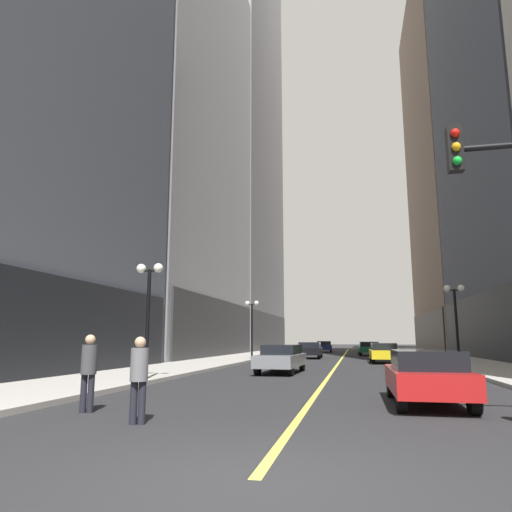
{
  "coord_description": "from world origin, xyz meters",
  "views": [
    {
      "loc": [
        1.2,
        -5.6,
        1.6
      ],
      "look_at": [
        -4.79,
        22.83,
        6.76
      ],
      "focal_mm": 32.79,
      "sensor_mm": 36.0,
      "label": 1
    }
  ],
  "objects_px": {
    "car_grey": "(281,358)",
    "street_lamp_left_near": "(149,294)",
    "car_green": "(369,348)",
    "pedestrian_with_orange_bag": "(89,367)",
    "car_yellow": "(384,352)",
    "car_black": "(310,350)",
    "pedestrian_in_grey_suit": "(139,373)",
    "street_lamp_right_mid": "(455,307)",
    "street_lamp_left_far": "(252,316)",
    "car_navy": "(324,346)",
    "car_red": "(426,375)"
  },
  "relations": [
    {
      "from": "car_grey",
      "to": "street_lamp_left_near",
      "type": "bearing_deg",
      "value": -123.8
    },
    {
      "from": "car_green",
      "to": "pedestrian_with_orange_bag",
      "type": "xyz_separation_m",
      "value": [
        -7.05,
        -38.0,
        0.26
      ]
    },
    {
      "from": "car_yellow",
      "to": "street_lamp_left_near",
      "type": "height_order",
      "value": "street_lamp_left_near"
    },
    {
      "from": "car_black",
      "to": "pedestrian_with_orange_bag",
      "type": "height_order",
      "value": "pedestrian_with_orange_bag"
    },
    {
      "from": "pedestrian_in_grey_suit",
      "to": "car_green",
      "type": "bearing_deg",
      "value": 82.26
    },
    {
      "from": "pedestrian_in_grey_suit",
      "to": "street_lamp_right_mid",
      "type": "xyz_separation_m",
      "value": [
        9.32,
        17.77,
        2.3
      ]
    },
    {
      "from": "street_lamp_left_far",
      "to": "car_yellow",
      "type": "bearing_deg",
      "value": -10.68
    },
    {
      "from": "pedestrian_with_orange_bag",
      "to": "street_lamp_right_mid",
      "type": "bearing_deg",
      "value": 56.47
    },
    {
      "from": "car_navy",
      "to": "street_lamp_left_far",
      "type": "height_order",
      "value": "street_lamp_left_far"
    },
    {
      "from": "car_black",
      "to": "car_grey",
      "type": "bearing_deg",
      "value": -89.11
    },
    {
      "from": "pedestrian_in_grey_suit",
      "to": "street_lamp_left_far",
      "type": "height_order",
      "value": "street_lamp_left_far"
    },
    {
      "from": "street_lamp_right_mid",
      "to": "pedestrian_in_grey_suit",
      "type": "bearing_deg",
      "value": -117.67
    },
    {
      "from": "car_red",
      "to": "car_black",
      "type": "relative_size",
      "value": 0.95
    },
    {
      "from": "car_black",
      "to": "pedestrian_in_grey_suit",
      "type": "height_order",
      "value": "pedestrian_in_grey_suit"
    },
    {
      "from": "pedestrian_in_grey_suit",
      "to": "street_lamp_left_far",
      "type": "xyz_separation_m",
      "value": [
        -3.48,
        25.96,
        2.3
      ]
    },
    {
      "from": "car_black",
      "to": "car_navy",
      "type": "relative_size",
      "value": 0.88
    },
    {
      "from": "car_navy",
      "to": "pedestrian_in_grey_suit",
      "type": "height_order",
      "value": "pedestrian_in_grey_suit"
    },
    {
      "from": "car_black",
      "to": "street_lamp_left_far",
      "type": "relative_size",
      "value": 0.97
    },
    {
      "from": "car_grey",
      "to": "street_lamp_left_far",
      "type": "xyz_separation_m",
      "value": [
        -4.09,
        12.04,
        2.54
      ]
    },
    {
      "from": "car_red",
      "to": "street_lamp_left_far",
      "type": "bearing_deg",
      "value": 112.73
    },
    {
      "from": "car_black",
      "to": "street_lamp_right_mid",
      "type": "relative_size",
      "value": 0.97
    },
    {
      "from": "car_black",
      "to": "car_navy",
      "type": "height_order",
      "value": "same"
    },
    {
      "from": "car_black",
      "to": "street_lamp_left_near",
      "type": "distance_m",
      "value": 23.6
    },
    {
      "from": "car_grey",
      "to": "car_yellow",
      "type": "relative_size",
      "value": 1.17
    },
    {
      "from": "car_red",
      "to": "car_black",
      "type": "distance_m",
      "value": 27.65
    },
    {
      "from": "car_black",
      "to": "car_navy",
      "type": "distance_m",
      "value": 18.54
    },
    {
      "from": "car_red",
      "to": "car_grey",
      "type": "bearing_deg",
      "value": 117.18
    },
    {
      "from": "car_yellow",
      "to": "car_black",
      "type": "distance_m",
      "value": 8.75
    },
    {
      "from": "car_green",
      "to": "street_lamp_left_near",
      "type": "height_order",
      "value": "street_lamp_left_near"
    },
    {
      "from": "car_black",
      "to": "street_lamp_left_far",
      "type": "bearing_deg",
      "value": -127.46
    },
    {
      "from": "pedestrian_with_orange_bag",
      "to": "car_black",
      "type": "bearing_deg",
      "value": 86.01
    },
    {
      "from": "pedestrian_in_grey_suit",
      "to": "street_lamp_left_near",
      "type": "xyz_separation_m",
      "value": [
        -3.48,
        7.8,
        2.3
      ]
    },
    {
      "from": "street_lamp_left_far",
      "to": "pedestrian_with_orange_bag",
      "type": "bearing_deg",
      "value": -85.99
    },
    {
      "from": "pedestrian_in_grey_suit",
      "to": "car_navy",
      "type": "bearing_deg",
      "value": 89.62
    },
    {
      "from": "street_lamp_left_far",
      "to": "street_lamp_right_mid",
      "type": "bearing_deg",
      "value": -32.6
    },
    {
      "from": "car_black",
      "to": "car_navy",
      "type": "xyz_separation_m",
      "value": [
        -0.02,
        18.54,
        0.0
      ]
    },
    {
      "from": "car_black",
      "to": "car_green",
      "type": "distance_m",
      "value": 9.53
    },
    {
      "from": "pedestrian_with_orange_bag",
      "to": "street_lamp_left_far",
      "type": "distance_m",
      "value": 25.03
    },
    {
      "from": "car_red",
      "to": "car_navy",
      "type": "bearing_deg",
      "value": 96.81
    },
    {
      "from": "car_red",
      "to": "car_black",
      "type": "height_order",
      "value": "same"
    },
    {
      "from": "car_red",
      "to": "street_lamp_left_far",
      "type": "relative_size",
      "value": 0.92
    },
    {
      "from": "car_grey",
      "to": "street_lamp_left_far",
      "type": "height_order",
      "value": "street_lamp_left_far"
    },
    {
      "from": "pedestrian_with_orange_bag",
      "to": "car_red",
      "type": "bearing_deg",
      "value": 20.1
    },
    {
      "from": "car_grey",
      "to": "street_lamp_left_far",
      "type": "distance_m",
      "value": 12.97
    },
    {
      "from": "car_red",
      "to": "street_lamp_left_far",
      "type": "height_order",
      "value": "street_lamp_left_far"
    },
    {
      "from": "car_red",
      "to": "pedestrian_with_orange_bag",
      "type": "height_order",
      "value": "pedestrian_with_orange_bag"
    },
    {
      "from": "street_lamp_left_far",
      "to": "street_lamp_left_near",
      "type": "bearing_deg",
      "value": -90.0
    },
    {
      "from": "street_lamp_right_mid",
      "to": "street_lamp_left_near",
      "type": "bearing_deg",
      "value": -142.09
    },
    {
      "from": "pedestrian_in_grey_suit",
      "to": "street_lamp_right_mid",
      "type": "relative_size",
      "value": 0.37
    },
    {
      "from": "car_green",
      "to": "car_red",
      "type": "bearing_deg",
      "value": -89.23
    }
  ]
}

